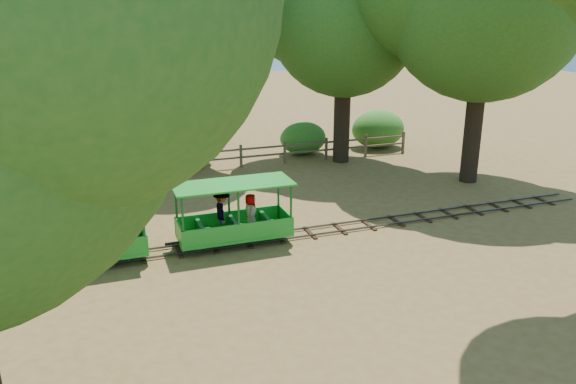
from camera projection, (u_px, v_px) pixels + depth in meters
name	position (u px, v px, depth m)	size (l,w,h in m)	color
ground	(279.00, 238.00, 16.86)	(90.00, 90.00, 0.00)	olive
track	(279.00, 236.00, 16.84)	(22.00, 1.00, 0.10)	#3F3D3A
carriage_front	(84.00, 237.00, 14.85)	(3.39, 1.39, 1.76)	#209528
carriage_rear	(233.00, 218.00, 16.20)	(3.39, 1.39, 1.76)	#209528
oak_ne	(343.00, 13.00, 23.41)	(7.93, 6.98, 9.24)	#2D2116
fence	(218.00, 156.00, 23.83)	(18.10, 0.10, 1.00)	brown
shrub_west	(13.00, 159.00, 22.34)	(2.50, 1.92, 1.73)	#2D6B1E
shrub_mid_w	(177.00, 141.00, 24.36)	(3.16, 2.43, 2.19)	#2D6B1E
shrub_mid_e	(303.00, 138.00, 26.34)	(2.22, 1.70, 1.53)	#2D6B1E
shrub_east	(378.00, 129.00, 27.56)	(2.68, 2.06, 1.85)	#2D6B1E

